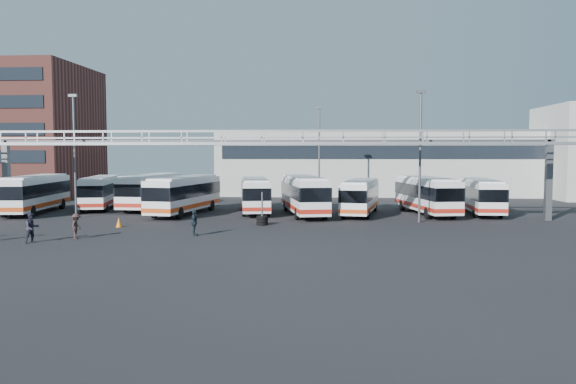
# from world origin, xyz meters

# --- Properties ---
(ground) EXTENTS (140.00, 140.00, 0.00)m
(ground) POSITION_xyz_m (0.00, 0.00, 0.00)
(ground) COLOR black
(ground) RESTS_ON ground
(gantry) EXTENTS (51.40, 5.15, 7.10)m
(gantry) POSITION_xyz_m (0.00, 5.87, 5.51)
(gantry) COLOR #999BA1
(gantry) RESTS_ON ground
(apartment_building) EXTENTS (18.00, 15.00, 16.00)m
(apartment_building) POSITION_xyz_m (-34.00, 30.00, 8.00)
(apartment_building) COLOR brown
(apartment_building) RESTS_ON ground
(warehouse) EXTENTS (42.00, 14.00, 8.00)m
(warehouse) POSITION_xyz_m (12.00, 38.00, 4.00)
(warehouse) COLOR #9E9E99
(warehouse) RESTS_ON ground
(light_pole_left) EXTENTS (0.70, 0.35, 10.21)m
(light_pole_left) POSITION_xyz_m (-16.00, 8.00, 5.73)
(light_pole_left) COLOR #4C4F54
(light_pole_left) RESTS_ON ground
(light_pole_mid) EXTENTS (0.70, 0.35, 10.21)m
(light_pole_mid) POSITION_xyz_m (12.00, 7.00, 5.73)
(light_pole_mid) COLOR #4C4F54
(light_pole_mid) RESTS_ON ground
(light_pole_back) EXTENTS (0.70, 0.35, 10.21)m
(light_pole_back) POSITION_xyz_m (4.00, 22.00, 5.73)
(light_pole_back) COLOR #4C4F54
(light_pole_back) RESTS_ON ground
(bus_0) EXTENTS (3.79, 11.31, 3.37)m
(bus_0) POSITION_xyz_m (-21.42, 11.52, 1.86)
(bus_0) COLOR silver
(bus_0) RESTS_ON ground
(bus_1) EXTENTS (4.37, 10.56, 3.13)m
(bus_1) POSITION_xyz_m (-17.01, 15.68, 1.73)
(bus_1) COLOR silver
(bus_1) RESTS_ON ground
(bus_2) EXTENTS (3.40, 11.17, 3.34)m
(bus_2) POSITION_xyz_m (-12.06, 15.82, 1.85)
(bus_2) COLOR silver
(bus_2) RESTS_ON ground
(bus_3) EXTENTS (4.38, 11.24, 3.33)m
(bus_3) POSITION_xyz_m (-7.72, 11.45, 1.84)
(bus_3) COLOR silver
(bus_3) RESTS_ON ground
(bus_4) EXTENTS (4.02, 10.54, 3.12)m
(bus_4) POSITION_xyz_m (-1.72, 13.37, 1.73)
(bus_4) COLOR silver
(bus_4) RESTS_ON ground
(bus_5) EXTENTS (4.80, 11.43, 3.38)m
(bus_5) POSITION_xyz_m (2.82, 11.56, 1.87)
(bus_5) COLOR silver
(bus_5) RESTS_ON ground
(bus_6) EXTENTS (4.07, 10.24, 3.03)m
(bus_6) POSITION_xyz_m (7.74, 12.20, 1.68)
(bus_6) COLOR silver
(bus_6) RESTS_ON ground
(bus_7) EXTENTS (4.26, 11.07, 3.28)m
(bus_7) POSITION_xyz_m (13.58, 12.94, 1.82)
(bus_7) COLOR silver
(bus_7) RESTS_ON ground
(bus_8) EXTENTS (2.86, 10.27, 3.09)m
(bus_8) POSITION_xyz_m (18.34, 13.56, 1.71)
(bus_8) COLOR silver
(bus_8) RESTS_ON ground
(pedestrian_b) EXTENTS (1.08, 1.12, 1.82)m
(pedestrian_b) POSITION_xyz_m (-12.90, -4.74, 0.91)
(pedestrian_b) COLOR #262331
(pedestrian_b) RESTS_ON ground
(pedestrian_c) EXTENTS (0.66, 1.08, 1.61)m
(pedestrian_c) POSITION_xyz_m (-10.95, -3.00, 0.80)
(pedestrian_c) COLOR #322221
(pedestrian_c) RESTS_ON ground
(pedestrian_d) EXTENTS (0.52, 1.04, 1.71)m
(pedestrian_d) POSITION_xyz_m (-3.82, -1.27, 0.86)
(pedestrian_d) COLOR #18252B
(pedestrian_d) RESTS_ON ground
(cone_right) EXTENTS (0.57, 0.57, 0.70)m
(cone_right) POSITION_xyz_m (-10.34, 2.64, 0.35)
(cone_right) COLOR orange
(cone_right) RESTS_ON ground
(tire_stack) EXTENTS (0.87, 0.87, 2.48)m
(tire_stack) POSITION_xyz_m (-0.03, 4.50, 0.42)
(tire_stack) COLOR black
(tire_stack) RESTS_ON ground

